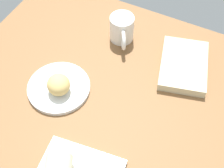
{
  "coord_description": "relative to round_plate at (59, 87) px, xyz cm",
  "views": [
    {
      "loc": [
        -34.61,
        -30.55,
        85.2
      ],
      "look_at": [
        15.39,
        -5.67,
        7.0
      ],
      "focal_mm": 50.03,
      "sensor_mm": 36.0,
      "label": 1
    }
  ],
  "objects": [
    {
      "name": "dining_table",
      "position": [
        -8.2,
        -9.45,
        -2.7
      ],
      "size": [
        110.0,
        90.0,
        4.0
      ],
      "primitive_type": "cube",
      "color": "brown",
      "rests_on": "ground"
    },
    {
      "name": "round_plate",
      "position": [
        0.0,
        0.0,
        0.0
      ],
      "size": [
        19.68,
        19.68,
        1.4
      ],
      "primitive_type": "cylinder",
      "color": "white",
      "rests_on": "dining_table"
    },
    {
      "name": "scone_pastry",
      "position": [
        -1.06,
        -1.14,
        3.61
      ],
      "size": [
        10.33,
        10.3,
        5.81
      ],
      "primitive_type": "ellipsoid",
      "rotation": [
        0.0,
        0.0,
        3.89
      ],
      "color": "tan",
      "rests_on": "round_plate"
    },
    {
      "name": "book_stack",
      "position": [
        25.34,
        -32.34,
        0.84
      ],
      "size": [
        24.37,
        19.78,
        3.08
      ],
      "color": "beige",
      "rests_on": "dining_table"
    },
    {
      "name": "coffee_mug",
      "position": [
        28.54,
        -8.32,
        4.11
      ],
      "size": [
        12.37,
        9.32,
        9.41
      ],
      "color": "white",
      "rests_on": "dining_table"
    }
  ]
}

